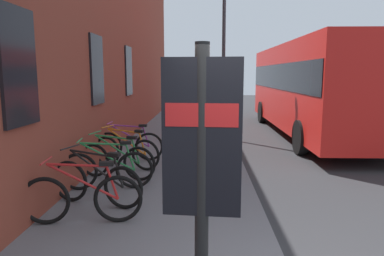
% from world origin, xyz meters
% --- Properties ---
extents(ground, '(60.00, 60.00, 0.00)m').
position_xyz_m(ground, '(6.00, -1.00, 0.00)').
color(ground, '#2D2D30').
extents(sidewalk_pavement, '(24.00, 3.50, 0.12)m').
position_xyz_m(sidewalk_pavement, '(8.00, 1.75, 0.06)').
color(sidewalk_pavement, slate).
rests_on(sidewalk_pavement, ground).
extents(station_facade, '(22.00, 0.65, 7.48)m').
position_xyz_m(station_facade, '(8.99, 3.80, 3.74)').
color(station_facade, brown).
rests_on(station_facade, ground).
extents(bicycle_leaning_wall, '(0.48, 1.77, 0.97)m').
position_xyz_m(bicycle_leaning_wall, '(2.15, 2.76, 0.51)').
color(bicycle_leaning_wall, black).
rests_on(bicycle_leaning_wall, sidewalk_pavement).
extents(bicycle_end_of_row, '(0.67, 1.71, 0.97)m').
position_xyz_m(bicycle_end_of_row, '(2.89, 2.78, 0.51)').
color(bicycle_end_of_row, black).
rests_on(bicycle_end_of_row, sidewalk_pavement).
extents(bicycle_far_end, '(0.48, 1.76, 0.97)m').
position_xyz_m(bicycle_far_end, '(3.71, 2.82, 0.51)').
color(bicycle_far_end, black).
rests_on(bicycle_far_end, sidewalk_pavement).
extents(bicycle_by_door, '(0.60, 1.73, 0.97)m').
position_xyz_m(bicycle_by_door, '(4.40, 2.81, 0.51)').
color(bicycle_by_door, black).
rests_on(bicycle_by_door, sidewalk_pavement).
extents(bicycle_nearest_sign, '(0.72, 1.68, 0.97)m').
position_xyz_m(bicycle_nearest_sign, '(5.23, 2.79, 0.51)').
color(bicycle_nearest_sign, black).
rests_on(bicycle_nearest_sign, sidewalk_pavement).
extents(bicycle_under_window, '(0.48, 1.77, 0.97)m').
position_xyz_m(bicycle_under_window, '(6.00, 2.88, 0.51)').
color(bicycle_under_window, black).
rests_on(bicycle_under_window, sidewalk_pavement).
extents(transit_info_sign, '(0.13, 0.55, 2.40)m').
position_xyz_m(transit_info_sign, '(-0.34, 1.00, 1.72)').
color(transit_info_sign, black).
rests_on(transit_info_sign, sidewalk_pavement).
extents(city_bus, '(10.50, 2.66, 3.35)m').
position_xyz_m(city_bus, '(10.69, -3.00, 1.92)').
color(city_bus, red).
rests_on(city_bus, ground).
extents(pedestrian_crossing_street, '(0.59, 0.39, 1.64)m').
position_xyz_m(pedestrian_crossing_street, '(5.67, 1.37, 1.12)').
color(pedestrian_crossing_street, '#723F72').
rests_on(pedestrian_crossing_street, sidewalk_pavement).
extents(street_lamp, '(0.28, 0.28, 5.49)m').
position_xyz_m(street_lamp, '(9.77, 0.30, 3.35)').
color(street_lamp, '#333338').
rests_on(street_lamp, sidewalk_pavement).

